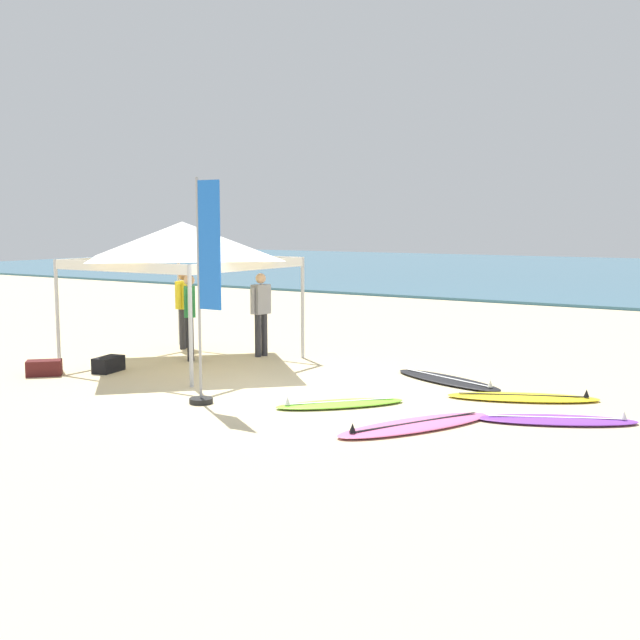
{
  "coord_description": "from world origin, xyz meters",
  "views": [
    {
      "loc": [
        7.21,
        -10.16,
        2.73
      ],
      "look_at": [
        -0.27,
        1.53,
        1.0
      ],
      "focal_mm": 43.88,
      "sensor_mm": 36.0,
      "label": 1
    }
  ],
  "objects_px": {
    "banner_flag": "(205,301)",
    "gear_bag_by_pole": "(108,364)",
    "person_green": "(190,311)",
    "surfboard_purple": "(557,420)",
    "surfboard_pink": "(415,425)",
    "person_grey": "(261,309)",
    "gear_bag_near_tent": "(44,368)",
    "surfboard_lime": "(340,404)",
    "canopy_tent": "(183,240)",
    "person_yellow": "(184,304)",
    "surfboard_yellow": "(524,397)",
    "surfboard_black": "(448,380)"
  },
  "relations": [
    {
      "from": "person_yellow",
      "to": "surfboard_purple",
      "type": "bearing_deg",
      "value": -12.98
    },
    {
      "from": "canopy_tent",
      "to": "gear_bag_near_tent",
      "type": "height_order",
      "value": "canopy_tent"
    },
    {
      "from": "person_yellow",
      "to": "gear_bag_by_pole",
      "type": "relative_size",
      "value": 2.85
    },
    {
      "from": "person_grey",
      "to": "gear_bag_near_tent",
      "type": "height_order",
      "value": "person_grey"
    },
    {
      "from": "surfboard_purple",
      "to": "banner_flag",
      "type": "height_order",
      "value": "banner_flag"
    },
    {
      "from": "surfboard_lime",
      "to": "gear_bag_by_pole",
      "type": "bearing_deg",
      "value": 179.77
    },
    {
      "from": "person_green",
      "to": "surfboard_purple",
      "type": "bearing_deg",
      "value": -7.21
    },
    {
      "from": "canopy_tent",
      "to": "surfboard_pink",
      "type": "relative_size",
      "value": 1.39
    },
    {
      "from": "canopy_tent",
      "to": "gear_bag_by_pole",
      "type": "relative_size",
      "value": 5.77
    },
    {
      "from": "person_yellow",
      "to": "canopy_tent",
      "type": "bearing_deg",
      "value": -47.34
    },
    {
      "from": "gear_bag_near_tent",
      "to": "surfboard_black",
      "type": "bearing_deg",
      "value": 28.16
    },
    {
      "from": "banner_flag",
      "to": "surfboard_lime",
      "type": "bearing_deg",
      "value": 29.27
    },
    {
      "from": "canopy_tent",
      "to": "surfboard_purple",
      "type": "xyz_separation_m",
      "value": [
        7.5,
        -0.73,
        -2.35
      ]
    },
    {
      "from": "gear_bag_near_tent",
      "to": "gear_bag_by_pole",
      "type": "xyz_separation_m",
      "value": [
        0.69,
        0.88,
        0.0
      ]
    },
    {
      "from": "banner_flag",
      "to": "canopy_tent",
      "type": "bearing_deg",
      "value": 137.39
    },
    {
      "from": "canopy_tent",
      "to": "surfboard_pink",
      "type": "height_order",
      "value": "canopy_tent"
    },
    {
      "from": "surfboard_yellow",
      "to": "surfboard_purple",
      "type": "height_order",
      "value": "same"
    },
    {
      "from": "surfboard_black",
      "to": "surfboard_pink",
      "type": "xyz_separation_m",
      "value": [
        0.84,
        -3.05,
        -0.0
      ]
    },
    {
      "from": "canopy_tent",
      "to": "person_yellow",
      "type": "relative_size",
      "value": 2.02
    },
    {
      "from": "person_grey",
      "to": "surfboard_yellow",
      "type": "bearing_deg",
      "value": -9.59
    },
    {
      "from": "person_yellow",
      "to": "surfboard_pink",
      "type": "bearing_deg",
      "value": -24.82
    },
    {
      "from": "surfboard_pink",
      "to": "gear_bag_by_pole",
      "type": "height_order",
      "value": "gear_bag_by_pole"
    },
    {
      "from": "banner_flag",
      "to": "gear_bag_near_tent",
      "type": "distance_m",
      "value": 4.19
    },
    {
      "from": "gear_bag_near_tent",
      "to": "gear_bag_by_pole",
      "type": "relative_size",
      "value": 1.0
    },
    {
      "from": "surfboard_lime",
      "to": "surfboard_yellow",
      "type": "bearing_deg",
      "value": 41.16
    },
    {
      "from": "surfboard_black",
      "to": "banner_flag",
      "type": "distance_m",
      "value": 4.53
    },
    {
      "from": "person_green",
      "to": "banner_flag",
      "type": "height_order",
      "value": "banner_flag"
    },
    {
      "from": "canopy_tent",
      "to": "gear_bag_by_pole",
      "type": "distance_m",
      "value": 2.75
    },
    {
      "from": "surfboard_pink",
      "to": "surfboard_yellow",
      "type": "height_order",
      "value": "same"
    },
    {
      "from": "person_grey",
      "to": "gear_bag_by_pole",
      "type": "distance_m",
      "value": 3.29
    },
    {
      "from": "surfboard_lime",
      "to": "banner_flag",
      "type": "relative_size",
      "value": 0.54
    },
    {
      "from": "surfboard_black",
      "to": "surfboard_purple",
      "type": "height_order",
      "value": "same"
    },
    {
      "from": "surfboard_purple",
      "to": "banner_flag",
      "type": "distance_m",
      "value": 5.33
    },
    {
      "from": "surfboard_yellow",
      "to": "canopy_tent",
      "type": "bearing_deg",
      "value": -176.58
    },
    {
      "from": "surfboard_yellow",
      "to": "person_yellow",
      "type": "xyz_separation_m",
      "value": [
        -7.83,
        0.88,
        0.95
      ]
    },
    {
      "from": "surfboard_pink",
      "to": "gear_bag_by_pole",
      "type": "bearing_deg",
      "value": 175.3
    },
    {
      "from": "banner_flag",
      "to": "gear_bag_by_pole",
      "type": "bearing_deg",
      "value": 162.76
    },
    {
      "from": "surfboard_pink",
      "to": "person_grey",
      "type": "height_order",
      "value": "person_grey"
    },
    {
      "from": "gear_bag_near_tent",
      "to": "gear_bag_by_pole",
      "type": "distance_m",
      "value": 1.12
    },
    {
      "from": "surfboard_black",
      "to": "gear_bag_near_tent",
      "type": "distance_m",
      "value": 7.19
    },
    {
      "from": "person_grey",
      "to": "surfboard_pink",
      "type": "bearing_deg",
      "value": -33.61
    },
    {
      "from": "surfboard_yellow",
      "to": "banner_flag",
      "type": "relative_size",
      "value": 0.7
    },
    {
      "from": "person_yellow",
      "to": "banner_flag",
      "type": "xyz_separation_m",
      "value": [
        3.89,
        -3.77,
        0.59
      ]
    },
    {
      "from": "surfboard_lime",
      "to": "gear_bag_by_pole",
      "type": "xyz_separation_m",
      "value": [
        -4.99,
        0.02,
        0.1
      ]
    },
    {
      "from": "canopy_tent",
      "to": "person_grey",
      "type": "height_order",
      "value": "canopy_tent"
    },
    {
      "from": "surfboard_yellow",
      "to": "person_green",
      "type": "height_order",
      "value": "person_green"
    },
    {
      "from": "person_yellow",
      "to": "person_grey",
      "type": "bearing_deg",
      "value": 3.09
    },
    {
      "from": "surfboard_black",
      "to": "person_yellow",
      "type": "relative_size",
      "value": 1.4
    },
    {
      "from": "surfboard_purple",
      "to": "person_yellow",
      "type": "xyz_separation_m",
      "value": [
        -8.67,
        2.0,
        0.95
      ]
    },
    {
      "from": "surfboard_lime",
      "to": "gear_bag_near_tent",
      "type": "xyz_separation_m",
      "value": [
        -5.69,
        -0.86,
        0.1
      ]
    }
  ]
}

